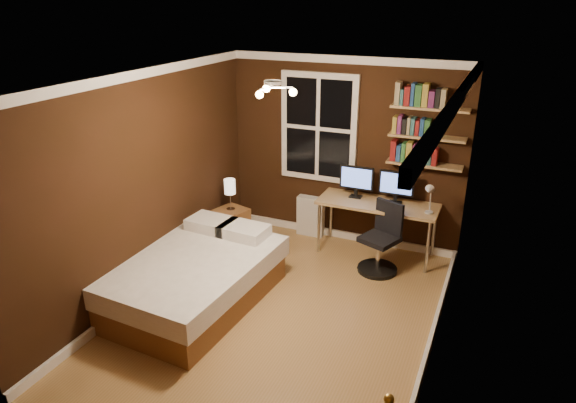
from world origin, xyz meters
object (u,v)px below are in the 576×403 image
at_px(desk, 378,207).
at_px(radiator, 311,216).
at_px(monitor_right, 396,187).
at_px(desk_lamp, 430,198).
at_px(bedside_lamp, 230,195).
at_px(nightstand, 232,226).
at_px(monitor_left, 356,182).
at_px(office_chair, 381,247).
at_px(bed, 193,278).

bearing_deg(desk, radiator, 168.61).
bearing_deg(radiator, monitor_right, -5.90).
bearing_deg(desk, desk_lamp, -13.86).
bearing_deg(bedside_lamp, radiator, 35.64).
distance_m(nightstand, monitor_right, 2.28).
height_order(monitor_left, monitor_right, same).
distance_m(desk_lamp, office_chair, 0.83).
bearing_deg(office_chair, bedside_lamp, -156.88).
bearing_deg(monitor_left, bed, -122.31).
bearing_deg(bed, monitor_right, 51.78).
xyz_separation_m(nightstand, desk, (1.91, 0.46, 0.42)).
xyz_separation_m(desk_lamp, office_chair, (-0.49, -0.25, -0.62)).
bearing_deg(desk_lamp, monitor_left, 166.26).
bearing_deg(monitor_right, desk, -159.23).
bearing_deg(radiator, nightstand, -144.36).
bearing_deg(bedside_lamp, desk, 13.44).
relative_size(nightstand, monitor_left, 1.09).
relative_size(radiator, desk, 0.37).
distance_m(nightstand, monitor_left, 1.81).
bearing_deg(bedside_lamp, monitor_left, 18.53).
relative_size(monitor_left, monitor_right, 1.00).
xyz_separation_m(bed, nightstand, (-0.33, 1.46, -0.04)).
bearing_deg(monitor_left, radiator, 169.61).
height_order(radiator, monitor_right, monitor_right).
bearing_deg(monitor_left, monitor_right, 0.00).
relative_size(bed, office_chair, 2.33).
xyz_separation_m(bedside_lamp, office_chair, (2.07, 0.04, -0.38)).
bearing_deg(desk_lamp, bed, -141.87).
xyz_separation_m(nightstand, radiator, (0.91, 0.66, 0.04)).
bearing_deg(bed, office_chair, 44.31).
distance_m(bed, nightstand, 1.49).
xyz_separation_m(bed, desk, (1.58, 1.91, 0.38)).
relative_size(bedside_lamp, monitor_left, 0.98).
bearing_deg(bedside_lamp, desk_lamp, 6.55).
bearing_deg(office_chair, radiator, 174.09).
xyz_separation_m(bed, bedside_lamp, (-0.33, 1.46, 0.42)).
relative_size(radiator, monitor_left, 1.29).
distance_m(bedside_lamp, desk, 1.96).
relative_size(desk, monitor_right, 3.45).
distance_m(monitor_right, desk_lamp, 0.51).
height_order(bed, nightstand, bed).
xyz_separation_m(desk, desk_lamp, (0.65, -0.16, 0.28)).
distance_m(bedside_lamp, monitor_left, 1.69).
height_order(bed, radiator, bed).
bearing_deg(office_chair, nightstand, -156.88).
xyz_separation_m(radiator, desk, (0.99, -0.20, 0.38)).
bearing_deg(office_chair, bed, -117.38).
bearing_deg(monitor_left, office_chair, -45.11).
bearing_deg(radiator, bed, -105.47).
bearing_deg(bedside_lamp, bed, -77.26).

